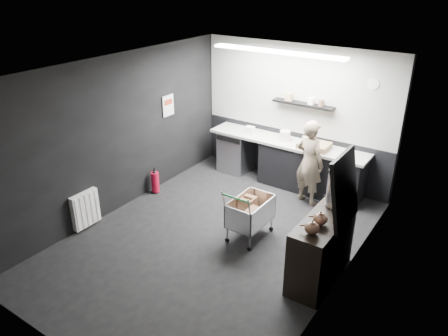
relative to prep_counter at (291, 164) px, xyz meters
The scene contains 22 objects.
floor 2.47m from the prep_counter, 93.20° to the right, with size 5.50×5.50×0.00m, color black.
ceiling 3.30m from the prep_counter, 93.20° to the right, with size 5.50×5.50×0.00m, color silver.
wall_back 0.96m from the prep_counter, 112.30° to the left, with size 5.50×5.50×0.00m, color black.
wall_front 5.25m from the prep_counter, 91.50° to the right, with size 5.50×5.50×0.00m, color black.
wall_left 3.35m from the prep_counter, 131.43° to the right, with size 5.50×5.50×0.00m, color black.
wall_right 3.18m from the prep_counter, 52.38° to the right, with size 5.50×5.50×0.00m, color black.
kitchen_wall_panel 1.43m from the prep_counter, 113.58° to the left, with size 3.95×0.02×1.70m, color #B5B6B1.
dado_panel 0.34m from the prep_counter, 113.58° to the left, with size 3.95×0.02×1.00m, color black.
floating_shelf 1.18m from the prep_counter, 72.13° to the left, with size 1.20×0.22×0.04m, color black.
wall_clock 2.13m from the prep_counter, 13.36° to the left, with size 0.20×0.20×0.03m, color white.
poster 2.63m from the prep_counter, 152.11° to the right, with size 0.02×0.30×0.40m, color white.
poster_red_band 2.66m from the prep_counter, 152.05° to the right, with size 0.01×0.22×0.10m, color #B93117.
radiator 3.92m from the prep_counter, 122.01° to the right, with size 0.10×0.50×0.60m, color white.
ceiling_strip 2.29m from the prep_counter, 103.37° to the right, with size 2.40×0.20×0.04m, color white.
prep_counter is the anchor object (origin of this frame).
person 0.79m from the prep_counter, 38.92° to the right, with size 0.58×0.38×1.58m, color beige.
shopping_cart 2.05m from the prep_counter, 81.98° to the right, with size 0.50×0.83×0.91m.
sideboard 2.84m from the prep_counter, 55.12° to the right, with size 0.54×1.26×1.89m.
fire_extinguisher 2.66m from the prep_counter, 138.58° to the right, with size 0.15×0.15×0.49m.
cardboard_box 0.68m from the prep_counter, ahead, with size 0.55×0.42×0.11m, color tan.
pink_tub 0.57m from the prep_counter, behind, with size 0.20×0.20×0.20m, color white.
white_container 1.07m from the prep_counter, behind, with size 0.17×0.13×0.15m, color white.
Camera 1 is at (3.41, -4.74, 3.96)m, focal length 35.00 mm.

